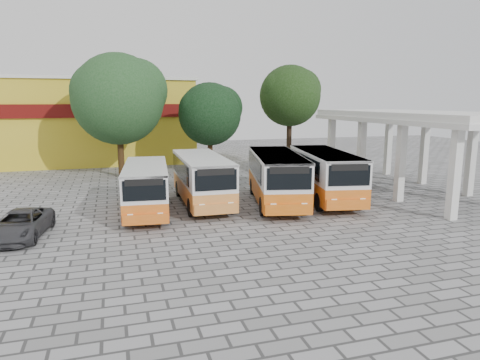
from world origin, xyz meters
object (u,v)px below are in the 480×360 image
object	(u,v)px
bus_far_left	(146,185)
bus_centre_right	(276,175)
bus_centre_left	(202,177)
bus_far_right	(325,172)
parked_car	(20,225)

from	to	relation	value
bus_far_left	bus_centre_right	size ratio (longest dim) A/B	0.86
bus_far_left	bus_centre_left	world-z (taller)	bus_centre_left
bus_centre_right	bus_far_right	size ratio (longest dim) A/B	1.01
bus_far_left	bus_centre_right	world-z (taller)	bus_centre_right
bus_centre_left	bus_far_right	xyz separation A→B (m)	(7.52, -1.07, 0.07)
bus_centre_left	bus_centre_right	distance (m)	4.43
bus_centre_left	parked_car	size ratio (longest dim) A/B	1.83
bus_far_right	parked_car	xyz separation A→B (m)	(-16.64, -2.87, -1.13)
bus_far_left	bus_far_right	bearing A→B (deg)	5.25
parked_car	bus_centre_right	bearing A→B (deg)	19.74
bus_centre_right	parked_car	xyz separation A→B (m)	(-13.39, -2.77, -1.14)
bus_far_left	parked_car	bearing A→B (deg)	-148.18
bus_far_left	bus_centre_left	size ratio (longest dim) A/B	0.94
bus_centre_right	bus_centre_left	bearing A→B (deg)	177.34
bus_far_left	bus_centre_right	xyz separation A→B (m)	(7.58, -0.12, 0.21)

